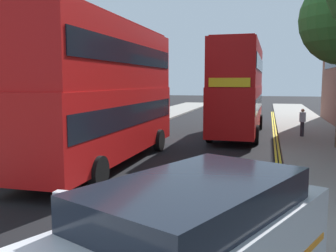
% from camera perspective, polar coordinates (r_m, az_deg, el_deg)
% --- Properties ---
extents(sidewalk_right, '(4.00, 80.00, 0.14)m').
position_cam_1_polar(sidewalk_right, '(18.05, 23.16, -4.24)').
color(sidewalk_right, gray).
rests_on(sidewalk_right, ground).
extents(sidewalk_left, '(4.00, 80.00, 0.14)m').
position_cam_1_polar(sidewalk_left, '(20.63, -15.44, -2.63)').
color(sidewalk_left, gray).
rests_on(sidewalk_left, ground).
extents(kerb_line_outer, '(0.10, 56.00, 0.01)m').
position_cam_1_polar(kerb_line_outer, '(15.92, 16.65, -5.63)').
color(kerb_line_outer, yellow).
rests_on(kerb_line_outer, ground).
extents(kerb_line_inner, '(0.10, 56.00, 0.01)m').
position_cam_1_polar(kerb_line_inner, '(15.91, 16.07, -5.62)').
color(kerb_line_inner, yellow).
rests_on(kerb_line_inner, ground).
extents(traffic_island, '(1.10, 2.20, 0.10)m').
position_cam_1_polar(traffic_island, '(8.11, -15.51, -17.36)').
color(traffic_island, gray).
rests_on(traffic_island, ground).
extents(keep_left_bollard, '(0.36, 0.28, 1.11)m').
position_cam_1_polar(keep_left_bollard, '(7.90, -15.65, -13.66)').
color(keep_left_bollard, silver).
rests_on(keep_left_bollard, traffic_island).
extents(double_decker_bus_away, '(2.83, 10.82, 5.64)m').
position_cam_1_polar(double_decker_bus_away, '(15.29, -9.48, 5.50)').
color(double_decker_bus_away, red).
rests_on(double_decker_bus_away, ground).
extents(double_decker_bus_oncoming, '(2.88, 10.83, 5.64)m').
position_cam_1_polar(double_decker_bus_oncoming, '(23.92, 10.63, 5.87)').
color(double_decker_bus_oncoming, '#B20F0F').
rests_on(double_decker_bus_oncoming, ground).
extents(pedestrian_far, '(0.34, 0.22, 1.62)m').
position_cam_1_polar(pedestrian_far, '(23.45, 19.61, 0.58)').
color(pedestrian_far, '#2D2D38').
rests_on(pedestrian_far, sidewalk_right).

